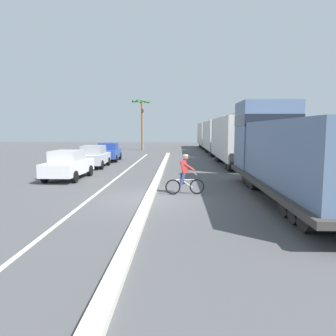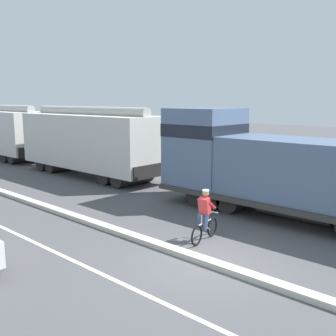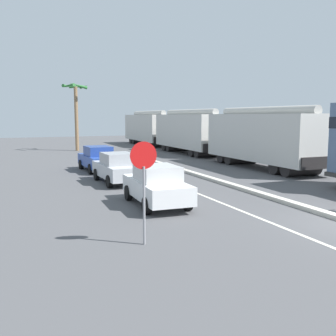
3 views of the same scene
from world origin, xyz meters
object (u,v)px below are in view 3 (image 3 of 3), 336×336
object	(u,v)px
hopper_car_middle	(190,132)
parked_car_white	(156,185)
stop_sign	(144,173)
parked_car_silver	(117,168)
hopper_car_trailing	(149,128)
hopper_car_lead	(264,138)
palm_tree_near	(76,102)
parked_car_blue	(98,158)

from	to	relation	value
hopper_car_middle	parked_car_white	distance (m)	22.11
hopper_car_middle	stop_sign	size ratio (longest dim) A/B	3.68
hopper_car_middle	parked_car_silver	bearing A→B (deg)	-128.54
parked_car_white	stop_sign	xyz separation A→B (m)	(-2.04, -4.40, 1.21)
hopper_car_trailing	parked_car_white	xyz separation A→B (m)	(-10.72, -30.90, -1.26)
hopper_car_lead	palm_tree_near	xyz separation A→B (m)	(-9.44, 18.71, 2.89)
parked_car_silver	stop_sign	distance (m)	10.45
hopper_car_lead	stop_sign	world-z (taller)	hopper_car_lead
hopper_car_middle	stop_sign	xyz separation A→B (m)	(-12.76, -23.70, -0.05)
hopper_car_lead	hopper_car_trailing	distance (m)	23.20
hopper_car_trailing	parked_car_white	size ratio (longest dim) A/B	2.49
parked_car_white	stop_sign	world-z (taller)	stop_sign
parked_car_silver	parked_car_blue	bearing A→B (deg)	89.51
palm_tree_near	stop_sign	bearing A→B (deg)	-96.16
hopper_car_trailing	stop_sign	distance (m)	37.54
stop_sign	parked_car_blue	bearing A→B (deg)	82.33
hopper_car_middle	stop_sign	bearing A→B (deg)	-118.30
hopper_car_trailing	parked_car_silver	xyz separation A→B (m)	(-10.77, -25.11, -1.26)
hopper_car_trailing	hopper_car_middle	bearing A→B (deg)	-90.00
hopper_car_trailing	parked_car_blue	xyz separation A→B (m)	(-10.72, -20.15, -1.26)
parked_car_blue	stop_sign	world-z (taller)	stop_sign
hopper_car_lead	palm_tree_near	world-z (taller)	palm_tree_near
hopper_car_lead	hopper_car_trailing	size ratio (longest dim) A/B	1.00
parked_car_silver	palm_tree_near	xyz separation A→B (m)	(1.33, 20.63, 4.16)
hopper_car_trailing	hopper_car_lead	bearing A→B (deg)	-90.00
hopper_car_middle	parked_car_silver	size ratio (longest dim) A/B	2.50
hopper_car_lead	hopper_car_trailing	xyz separation A→B (m)	(0.00, 23.20, 0.00)
parked_car_white	parked_car_blue	world-z (taller)	same
hopper_car_trailing	parked_car_white	bearing A→B (deg)	-109.14
hopper_car_trailing	parked_car_blue	bearing A→B (deg)	-118.02
hopper_car_trailing	palm_tree_near	world-z (taller)	palm_tree_near
parked_car_white	stop_sign	distance (m)	5.00
palm_tree_near	hopper_car_lead	bearing A→B (deg)	-63.24
parked_car_blue	stop_sign	xyz separation A→B (m)	(-2.04, -15.15, 1.21)
hopper_car_lead	parked_car_white	bearing A→B (deg)	-144.34
hopper_car_middle	parked_car_white	world-z (taller)	hopper_car_middle
hopper_car_lead	parked_car_white	distance (m)	13.26
hopper_car_lead	stop_sign	distance (m)	17.59
hopper_car_lead	hopper_car_middle	xyz separation A→B (m)	(0.00, 11.60, 0.00)
stop_sign	palm_tree_near	distance (m)	31.13
parked_car_blue	stop_sign	bearing A→B (deg)	-97.67
parked_car_white	parked_car_silver	bearing A→B (deg)	90.40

